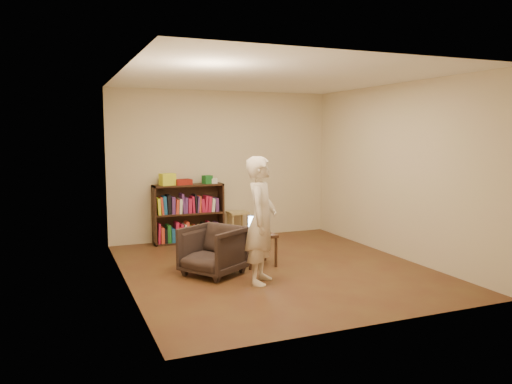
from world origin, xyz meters
name	(u,v)px	position (x,y,z in m)	size (l,w,h in m)	color
floor	(274,268)	(0.00, 0.00, 0.00)	(4.50, 4.50, 0.00)	#4D2418
ceiling	(275,77)	(0.00, 0.00, 2.60)	(4.50, 4.50, 0.00)	white
wall_back	(223,165)	(0.00, 2.25, 1.30)	(4.00, 4.00, 0.00)	beige
wall_left	(124,180)	(-2.00, 0.00, 1.30)	(4.50, 4.50, 0.00)	beige
wall_right	(396,171)	(2.00, 0.00, 1.30)	(4.50, 4.50, 0.00)	beige
bookshelf	(188,217)	(-0.68, 2.09, 0.44)	(1.20, 0.30, 1.00)	black
box_yellow	(167,179)	(-1.03, 2.05, 1.10)	(0.24, 0.18, 0.20)	yellow
red_cloth	(183,182)	(-0.77, 2.06, 1.05)	(0.28, 0.20, 0.09)	maroon
box_green	(207,179)	(-0.34, 2.08, 1.07)	(0.14, 0.14, 0.14)	#1B6825
box_white	(214,181)	(-0.22, 2.07, 1.04)	(0.11, 0.11, 0.09)	silver
stool	(238,217)	(0.20, 2.03, 0.39)	(0.34, 0.34, 0.49)	#A28B4F
armchair	(213,251)	(-0.88, 0.02, 0.32)	(0.69, 0.71, 0.65)	black
side_table	(258,239)	(-0.14, 0.25, 0.38)	(0.44, 0.44, 0.45)	black
laptop	(259,229)	(-0.13, 0.27, 0.51)	(0.40, 0.36, 0.25)	#ADACB1
person	(261,220)	(-0.43, -0.55, 0.79)	(0.58, 0.38, 1.58)	beige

